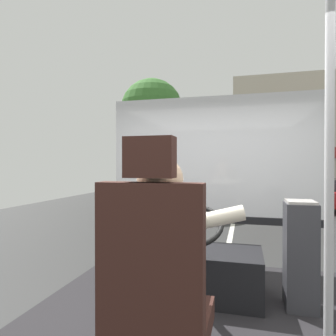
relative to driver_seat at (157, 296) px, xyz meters
The scene contains 9 objects.
ground 9.41m from the driver_seat, 89.64° to the left, with size 18.00×44.00×0.06m.
driver_seat is the anchor object (origin of this frame).
bus_driver 0.21m from the driver_seat, 90.00° to the left, with size 0.83×0.62×0.78m.
steering_console 1.26m from the driver_seat, 90.00° to the left, with size 1.10×0.99×0.83m.
handrail_pole 1.01m from the driver_seat, 18.80° to the left, with size 0.04×0.04×2.14m.
fare_box 1.47m from the driver_seat, 55.45° to the left, with size 0.24×0.27×0.86m.
windshield_panel 2.22m from the driver_seat, 88.44° to the left, with size 2.50×0.08×1.48m.
street_tree 10.93m from the driver_seat, 107.86° to the left, with size 2.49×2.49×5.21m.
shop_building 20.31m from the driver_seat, 74.72° to the left, with size 11.26×4.92×7.11m.
Camera 1 is at (0.34, -1.87, 1.76)m, focal length 31.63 mm.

